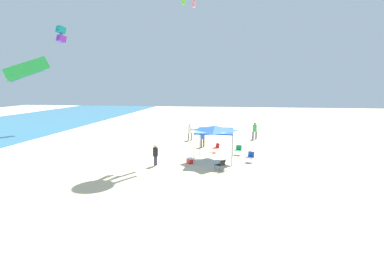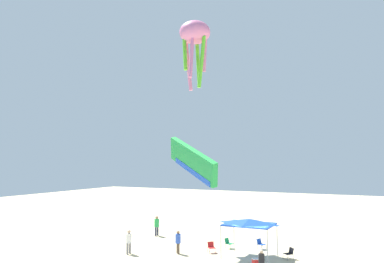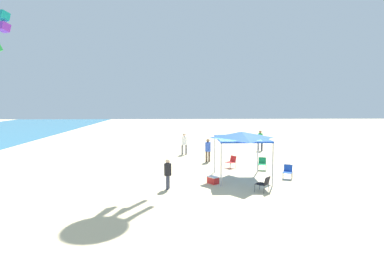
# 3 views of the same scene
# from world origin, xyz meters

# --- Properties ---
(ground) EXTENTS (120.00, 120.00, 0.10)m
(ground) POSITION_xyz_m (0.00, 0.00, -0.05)
(ground) COLOR beige
(canopy_tent) EXTENTS (3.60, 2.89, 2.83)m
(canopy_tent) POSITION_xyz_m (0.36, -0.38, 2.58)
(canopy_tent) COLOR #B7B7BC
(canopy_tent) RESTS_ON ground
(folding_chair_near_cooler) EXTENTS (0.78, 0.73, 0.82)m
(folding_chair_near_cooler) POSITION_xyz_m (0.30, -3.18, 0.47)
(folding_chair_near_cooler) COLOR black
(folding_chair_near_cooler) RESTS_ON ground
(folding_chair_left_of_tent) EXTENTS (0.75, 0.67, 0.82)m
(folding_chair_left_of_tent) POSITION_xyz_m (2.76, -2.26, 0.47)
(folding_chair_left_of_tent) COLOR black
(folding_chair_left_of_tent) RESTS_ON ground
(folding_chair_right_of_tent) EXTENTS (0.80, 0.81, 0.82)m
(folding_chair_right_of_tent) POSITION_xyz_m (-2.47, -1.04, 0.47)
(folding_chair_right_of_tent) COLOR black
(folding_chair_right_of_tent) RESTS_ON ground
(folding_chair_facing_ocean) EXTENTS (0.80, 0.81, 0.82)m
(folding_chair_facing_ocean) POSITION_xyz_m (3.46, -0.30, 0.47)
(folding_chair_facing_ocean) COLOR black
(folding_chair_facing_ocean) RESTS_ON ground
(cooler_box) EXTENTS (0.74, 0.70, 0.40)m
(cooler_box) POSITION_xyz_m (-0.71, 1.39, 0.20)
(cooler_box) COLOR red
(cooler_box) RESTS_ON ground
(person_by_tent) EXTENTS (0.45, 0.51, 1.89)m
(person_by_tent) POSITION_xyz_m (10.85, -4.08, 1.11)
(person_by_tent) COLOR #33384C
(person_by_tent) RESTS_ON ground
(person_beachcomber) EXTENTS (0.42, 0.42, 1.76)m
(person_beachcomber) POSITION_xyz_m (5.66, 1.16, 1.04)
(person_beachcomber) COLOR brown
(person_beachcomber) RESTS_ON ground
(person_far_stroller) EXTENTS (0.43, 0.38, 1.61)m
(person_far_stroller) POSITION_xyz_m (-1.77, 3.87, 0.95)
(person_far_stroller) COLOR #33384C
(person_far_stroller) RESTS_ON ground
(person_watching_sky) EXTENTS (0.44, 0.49, 1.84)m
(person_watching_sky) POSITION_xyz_m (9.07, 2.93, 1.08)
(person_watching_sky) COLOR slate
(person_watching_sky) RESTS_ON ground
(kite_parafoil_green) EXTENTS (2.97, 2.14, 2.08)m
(kite_parafoil_green) POSITION_xyz_m (-1.81, 13.77, 7.17)
(kite_parafoil_green) COLOR green
(kite_octopus_pink) EXTENTS (2.37, 2.37, 5.27)m
(kite_octopus_pink) POSITION_xyz_m (3.70, 2.18, 16.76)
(kite_octopus_pink) COLOR pink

